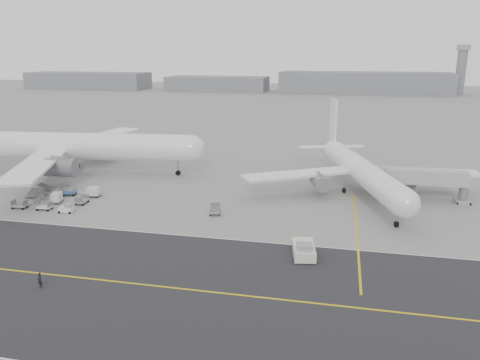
% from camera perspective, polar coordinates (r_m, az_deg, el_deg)
% --- Properties ---
extents(ground, '(700.00, 700.00, 0.00)m').
position_cam_1_polar(ground, '(75.22, -9.42, -5.82)').
color(ground, gray).
rests_on(ground, ground).
extents(taxiway, '(220.00, 59.00, 0.03)m').
position_cam_1_polar(taxiway, '(58.32, -11.28, -12.44)').
color(taxiway, '#2C2C2E').
rests_on(taxiway, ground).
extents(horizon_buildings, '(520.00, 28.00, 28.00)m').
position_cam_1_polar(horizon_buildings, '(326.13, 12.98, 10.26)').
color(horizon_buildings, slate).
rests_on(horizon_buildings, ground).
extents(control_tower, '(7.00, 7.00, 31.25)m').
position_cam_1_polar(control_tower, '(338.23, 25.35, 12.14)').
color(control_tower, slate).
rests_on(control_tower, ground).
extents(airliner_a, '(62.45, 61.48, 21.57)m').
position_cam_1_polar(airliner_a, '(113.35, -20.00, 3.91)').
color(airliner_a, white).
rests_on(airliner_a, ground).
extents(airliner_b, '(45.08, 46.02, 16.33)m').
position_cam_1_polar(airliner_b, '(94.18, 14.36, 1.25)').
color(airliner_b, white).
rests_on(airliner_b, ground).
extents(pushback_tug, '(3.78, 7.96, 2.24)m').
position_cam_1_polar(pushback_tug, '(64.92, 7.79, -8.40)').
color(pushback_tug, beige).
rests_on(pushback_tug, ground).
extents(jet_bridge, '(16.32, 3.25, 6.18)m').
position_cam_1_polar(jet_bridge, '(92.79, 21.59, 0.16)').
color(jet_bridge, gray).
rests_on(jet_bridge, ground).
extents(gse_cluster, '(19.45, 18.96, 1.96)m').
position_cam_1_polar(gse_cluster, '(92.95, -21.31, -2.55)').
color(gse_cluster, '#999A9F').
rests_on(gse_cluster, ground).
extents(stray_dolly, '(2.33, 3.12, 1.72)m').
position_cam_1_polar(stray_dolly, '(80.64, -3.07, -4.16)').
color(stray_dolly, silver).
rests_on(stray_dolly, ground).
extents(ground_crew_a, '(0.81, 0.68, 1.88)m').
position_cam_1_polar(ground_crew_a, '(61.03, -23.21, -11.17)').
color(ground_crew_a, black).
rests_on(ground_crew_a, ground).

